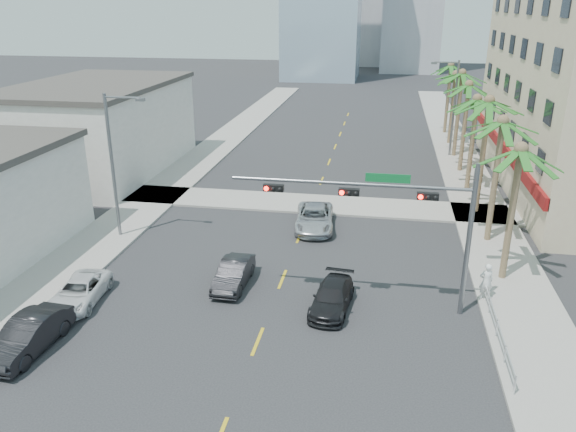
{
  "coord_description": "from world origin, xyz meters",
  "views": [
    {
      "loc": [
        4.93,
        -16.48,
        13.93
      ],
      "look_at": [
        0.23,
        10.41,
        3.5
      ],
      "focal_mm": 35.0,
      "sensor_mm": 36.0,
      "label": 1
    }
  ],
  "objects_px": {
    "car_parked_far": "(79,292)",
    "car_lane_center": "(314,218)",
    "traffic_signal_mast": "(399,210)",
    "pedestrian": "(486,281)",
    "car_lane_left": "(233,274)",
    "car_parked_mid": "(28,335)",
    "car_lane_right": "(332,297)"
  },
  "relations": [
    {
      "from": "car_lane_left",
      "to": "pedestrian",
      "type": "height_order",
      "value": "pedestrian"
    },
    {
      "from": "traffic_signal_mast",
      "to": "car_parked_far",
      "type": "distance_m",
      "value": 15.97
    },
    {
      "from": "car_lane_left",
      "to": "car_parked_far",
      "type": "bearing_deg",
      "value": -155.75
    },
    {
      "from": "car_lane_center",
      "to": "car_lane_right",
      "type": "relative_size",
      "value": 1.23
    },
    {
      "from": "traffic_signal_mast",
      "to": "pedestrian",
      "type": "height_order",
      "value": "traffic_signal_mast"
    },
    {
      "from": "car_parked_far",
      "to": "pedestrian",
      "type": "height_order",
      "value": "pedestrian"
    },
    {
      "from": "car_parked_mid",
      "to": "car_lane_left",
      "type": "bearing_deg",
      "value": 49.25
    },
    {
      "from": "car_lane_left",
      "to": "car_lane_right",
      "type": "height_order",
      "value": "car_lane_left"
    },
    {
      "from": "car_lane_center",
      "to": "car_lane_right",
      "type": "bearing_deg",
      "value": -83.28
    },
    {
      "from": "car_lane_left",
      "to": "pedestrian",
      "type": "relative_size",
      "value": 2.16
    },
    {
      "from": "traffic_signal_mast",
      "to": "pedestrian",
      "type": "distance_m",
      "value": 6.2
    },
    {
      "from": "car_parked_far",
      "to": "car_lane_right",
      "type": "distance_m",
      "value": 12.42
    },
    {
      "from": "car_lane_left",
      "to": "car_lane_center",
      "type": "distance_m",
      "value": 9.19
    },
    {
      "from": "car_parked_far",
      "to": "car_lane_left",
      "type": "bearing_deg",
      "value": 18.18
    },
    {
      "from": "car_parked_far",
      "to": "car_lane_center",
      "type": "xyz_separation_m",
      "value": [
        10.15,
        11.7,
        0.12
      ]
    },
    {
      "from": "traffic_signal_mast",
      "to": "car_lane_left",
      "type": "height_order",
      "value": "traffic_signal_mast"
    },
    {
      "from": "car_lane_right",
      "to": "pedestrian",
      "type": "height_order",
      "value": "pedestrian"
    },
    {
      "from": "pedestrian",
      "to": "car_parked_far",
      "type": "bearing_deg",
      "value": -0.09
    },
    {
      "from": "car_parked_mid",
      "to": "car_lane_center",
      "type": "relative_size",
      "value": 0.87
    },
    {
      "from": "car_lane_left",
      "to": "car_lane_center",
      "type": "xyz_separation_m",
      "value": [
        3.14,
        8.63,
        0.05
      ]
    },
    {
      "from": "car_parked_mid",
      "to": "car_lane_center",
      "type": "distance_m",
      "value": 18.83
    },
    {
      "from": "car_lane_right",
      "to": "pedestrian",
      "type": "bearing_deg",
      "value": 21.22
    },
    {
      "from": "car_parked_mid",
      "to": "car_lane_right",
      "type": "height_order",
      "value": "car_parked_mid"
    },
    {
      "from": "car_parked_far",
      "to": "car_lane_right",
      "type": "height_order",
      "value": "car_lane_right"
    },
    {
      "from": "car_parked_far",
      "to": "pedestrian",
      "type": "bearing_deg",
      "value": 4.91
    },
    {
      "from": "car_lane_center",
      "to": "car_parked_far",
      "type": "bearing_deg",
      "value": -136.29
    },
    {
      "from": "car_lane_right",
      "to": "pedestrian",
      "type": "relative_size",
      "value": 2.25
    },
    {
      "from": "car_parked_far",
      "to": "car_lane_left",
      "type": "height_order",
      "value": "car_lane_left"
    },
    {
      "from": "car_parked_far",
      "to": "car_lane_left",
      "type": "relative_size",
      "value": 1.07
    },
    {
      "from": "traffic_signal_mast",
      "to": "pedestrian",
      "type": "relative_size",
      "value": 5.91
    },
    {
      "from": "car_parked_mid",
      "to": "pedestrian",
      "type": "distance_m",
      "value": 21.18
    },
    {
      "from": "car_lane_left",
      "to": "car_parked_mid",
      "type": "bearing_deg",
      "value": -133.5
    }
  ]
}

